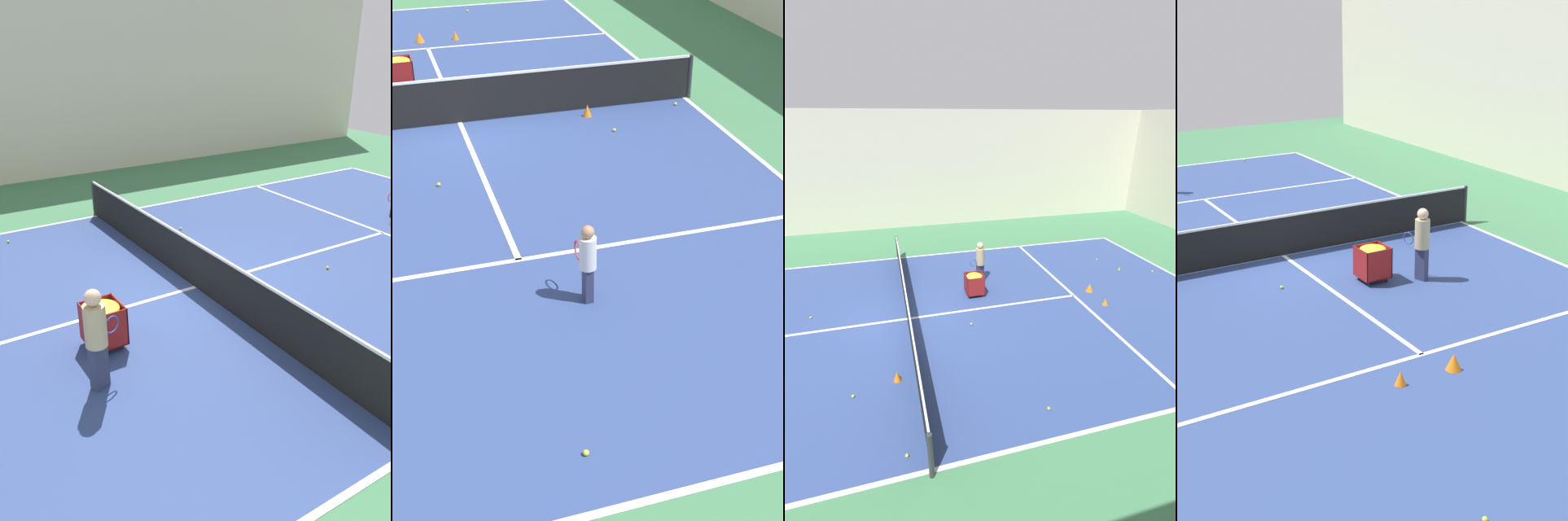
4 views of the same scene
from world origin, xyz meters
TOP-DOWN VIEW (x-y plane):
  - ground_plane at (0.00, 0.00)m, footprint 35.14×35.14m
  - court_playing_area at (0.00, 0.00)m, footprint 10.68×21.42m
  - line_sideline_right at (5.34, 0.00)m, footprint 0.10×21.42m
  - line_service_near at (0.00, -5.89)m, footprint 10.68×0.10m
  - line_centre_service at (0.00, 0.00)m, footprint 0.10×11.78m
  - hall_enclosure_right at (10.27, 0.00)m, footprint 0.15×31.44m
  - tennis_net at (0.00, 0.00)m, footprint 10.98×0.10m
  - coach_at_net at (-1.99, 2.94)m, footprint 0.42×0.65m
  - ball_cart at (-1.03, 2.46)m, footprint 0.64×0.62m
  - training_cone_2 at (2.78, -0.46)m, footprint 0.19×0.19m
  - tennis_ball_2 at (4.60, 2.69)m, footprint 0.07×0.07m
  - tennis_ball_3 at (-0.84, -2.98)m, footprint 0.07×0.07m
  - tennis_ball_4 at (4.94, -0.40)m, footprint 0.07×0.07m
  - tennis_ball_6 at (3.07, -1.48)m, footprint 0.07×0.07m
  - tennis_ball_10 at (0.88, 1.87)m, footprint 0.07×0.07m

SIDE VIEW (x-z plane):
  - ground_plane at x=0.00m, z-range 0.00..0.00m
  - court_playing_area at x=0.00m, z-range 0.00..0.00m
  - line_sideline_right at x=5.34m, z-range 0.00..0.01m
  - line_service_near at x=0.00m, z-range 0.00..0.01m
  - line_centre_service at x=0.00m, z-range 0.00..0.01m
  - tennis_ball_2 at x=4.60m, z-range 0.00..0.07m
  - tennis_ball_3 at x=-0.84m, z-range 0.00..0.07m
  - tennis_ball_4 at x=4.94m, z-range 0.00..0.07m
  - tennis_ball_6 at x=3.07m, z-range 0.00..0.07m
  - tennis_ball_10 at x=0.88m, z-range 0.00..0.07m
  - training_cone_2 at x=2.78m, z-range 0.00..0.27m
  - tennis_net at x=0.00m, z-range 0.02..1.03m
  - ball_cart at x=-1.03m, z-range 0.17..0.98m
  - coach_at_net at x=-1.99m, z-range 0.12..1.75m
  - hall_enclosure_right at x=10.27m, z-range 0.00..6.35m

